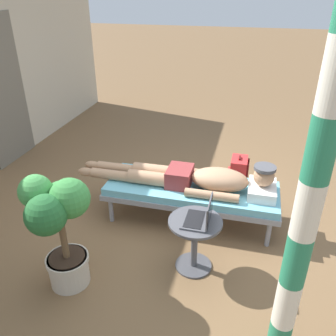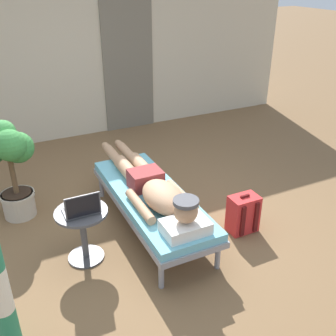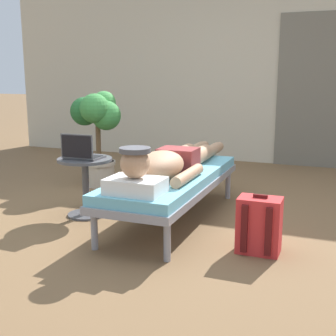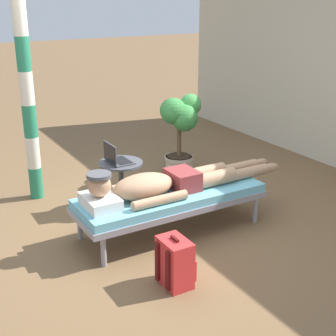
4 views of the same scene
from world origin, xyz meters
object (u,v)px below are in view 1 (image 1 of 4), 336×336
at_px(lounge_chair, 191,191).
at_px(side_table, 195,236).
at_px(laptop, 201,216).
at_px(person_reclining, 198,178).
at_px(backpack, 238,173).
at_px(potted_plant, 59,219).
at_px(porch_post, 307,209).

distance_m(lounge_chair, side_table, 0.78).
xyz_separation_m(lounge_chair, laptop, (-0.76, -0.23, 0.24)).
height_order(person_reclining, backpack, person_reclining).
xyz_separation_m(laptop, potted_plant, (-0.47, 1.08, 0.10)).
height_order(side_table, porch_post, porch_post).
bearing_deg(backpack, lounge_chair, 151.33).
bearing_deg(person_reclining, lounge_chair, 90.00).
relative_size(lounge_chair, laptop, 6.08).
xyz_separation_m(potted_plant, porch_post, (-0.28, -1.76, 0.59)).
bearing_deg(lounge_chair, person_reclining, -90.00).
height_order(backpack, porch_post, porch_post).
bearing_deg(backpack, laptop, 171.88).
distance_m(lounge_chair, person_reclining, 0.19).
bearing_deg(backpack, porch_post, -169.05).
bearing_deg(person_reclining, side_table, -171.69).
bearing_deg(backpack, person_reclining, 154.88).
xyz_separation_m(person_reclining, side_table, (-0.76, -0.11, -0.16)).
xyz_separation_m(backpack, potted_plant, (-2.06, 1.31, 0.49)).
bearing_deg(laptop, side_table, 90.00).
bearing_deg(lounge_chair, laptop, -163.37).
height_order(person_reclining, potted_plant, potted_plant).
xyz_separation_m(lounge_chair, potted_plant, (-1.23, 0.85, 0.34)).
bearing_deg(lounge_chair, potted_plant, 145.18).
height_order(backpack, potted_plant, potted_plant).
height_order(lounge_chair, person_reclining, person_reclining).
height_order(lounge_chair, backpack, backpack).
bearing_deg(person_reclining, porch_post, -150.84).
distance_m(person_reclining, potted_plant, 1.54).
bearing_deg(potted_plant, laptop, -66.60).
xyz_separation_m(side_table, porch_post, (-0.75, -0.73, 0.91)).
height_order(lounge_chair, side_table, side_table).
bearing_deg(laptop, potted_plant, 113.40).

